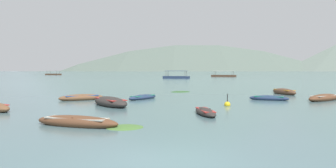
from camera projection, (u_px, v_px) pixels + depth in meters
name	position (u px, v px, depth m)	size (l,w,h in m)	color
ground_plane	(199.00, 71.00, 1500.39)	(6000.00, 6000.00, 0.00)	slate
mountain_1	(82.00, 41.00, 1788.15)	(1069.28, 1069.28, 332.03)	slate
mountain_2	(185.00, 20.00, 1675.94)	(1624.03, 1624.03, 526.26)	#56665B
mountain_3	(310.00, 48.00, 1709.52)	(594.21, 594.21, 241.70)	#4C5B56
rowboat_0	(205.00, 112.00, 17.69)	(1.53, 3.33, 0.43)	#2D2826
rowboat_2	(324.00, 98.00, 26.05)	(4.03, 4.00, 0.65)	brown
rowboat_3	(269.00, 98.00, 26.29)	(3.26, 1.75, 0.49)	navy
rowboat_4	(143.00, 97.00, 27.32)	(2.50, 3.67, 0.46)	navy
rowboat_5	(81.00, 98.00, 26.34)	(3.67, 3.06, 0.60)	brown
rowboat_6	(284.00, 92.00, 33.08)	(2.14, 4.47, 0.71)	#4C3323
rowboat_8	(110.00, 102.00, 22.25)	(3.98, 4.58, 0.75)	#2D2826
rowboat_10	(77.00, 122.00, 14.01)	(4.14, 1.90, 0.57)	brown
ferry_0	(176.00, 77.00, 96.67)	(8.16, 4.31, 2.54)	navy
ferry_1	(53.00, 74.00, 173.57)	(9.23, 5.76, 2.54)	#4C3323
ferry_2	(224.00, 76.00, 123.25)	(9.68, 5.96, 2.54)	#4C3323
mooring_buoy	(227.00, 104.00, 21.98)	(0.42, 0.42, 0.95)	yellow
weed_patch_1	(124.00, 127.00, 13.65)	(1.61, 1.47, 0.14)	#477033
weed_patch_2	(181.00, 92.00, 36.42)	(2.02, 2.59, 0.14)	#2D5628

